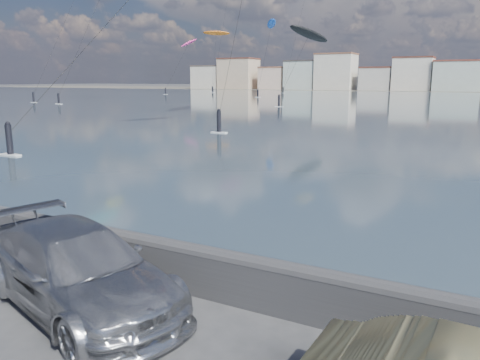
# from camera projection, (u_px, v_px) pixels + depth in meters

# --- Properties ---
(ground) EXTENTS (700.00, 700.00, 0.00)m
(ground) POSITION_uv_depth(u_px,v_px,m) (73.00, 349.00, 7.72)
(ground) COLOR #333335
(ground) RESTS_ON ground
(bay_water) EXTENTS (500.00, 177.00, 0.00)m
(bay_water) POSITION_uv_depth(u_px,v_px,m) (456.00, 103.00, 86.69)
(bay_water) COLOR #324654
(bay_water) RESTS_ON ground
(far_shore_strip) EXTENTS (500.00, 60.00, 0.00)m
(far_shore_strip) POSITION_uv_depth(u_px,v_px,m) (476.00, 91.00, 180.33)
(far_shore_strip) COLOR #4C473D
(far_shore_strip) RESTS_ON ground
(seawall) EXTENTS (400.00, 0.36, 1.08)m
(seawall) POSITION_uv_depth(u_px,v_px,m) (170.00, 261.00, 9.93)
(seawall) COLOR #28282B
(seawall) RESTS_ON ground
(far_buildings) EXTENTS (240.79, 13.26, 14.60)m
(far_buildings) POSITION_uv_depth(u_px,v_px,m) (480.00, 74.00, 166.38)
(far_buildings) COLOR beige
(far_buildings) RESTS_ON ground
(car_silver) EXTENTS (5.84, 3.69, 1.58)m
(car_silver) POSITION_uv_depth(u_px,v_px,m) (77.00, 268.00, 9.02)
(car_silver) COLOR #ABADB2
(car_silver) RESTS_ON ground
(kitesurfer_0) EXTENTS (5.42, 13.07, 19.37)m
(kitesurfer_0) POSITION_uv_depth(u_px,v_px,m) (271.00, 25.00, 118.63)
(kitesurfer_0) COLOR blue
(kitesurfer_0) RESTS_ON ground
(kitesurfer_5) EXTENTS (10.32, 13.10, 22.42)m
(kitesurfer_5) POSITION_uv_depth(u_px,v_px,m) (216.00, 34.00, 174.73)
(kitesurfer_5) COLOR orange
(kitesurfer_5) RESTS_ON ground
(kitesurfer_7) EXTENTS (5.81, 16.68, 13.72)m
(kitesurfer_7) POSITION_uv_depth(u_px,v_px,m) (309.00, 35.00, 81.51)
(kitesurfer_7) COLOR black
(kitesurfer_7) RESTS_ON ground
(kitesurfer_14) EXTENTS (3.30, 15.25, 17.18)m
(kitesurfer_14) POSITION_uv_depth(u_px,v_px,m) (188.00, 44.00, 141.77)
(kitesurfer_14) COLOR #E5338C
(kitesurfer_14) RESTS_ON ground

